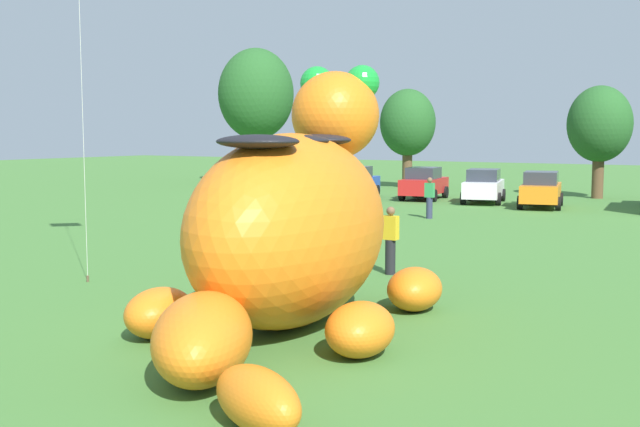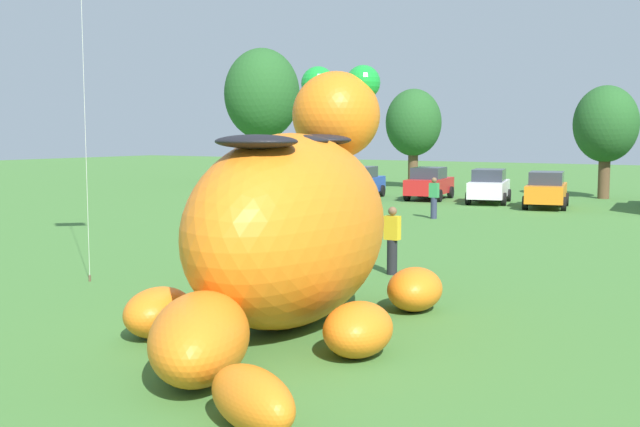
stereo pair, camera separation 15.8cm
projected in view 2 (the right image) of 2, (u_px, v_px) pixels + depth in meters
ground_plane at (238, 325)px, 14.53m from camera, size 160.00×160.00×0.00m
giant_inflatable_creature at (292, 226)px, 14.52m from camera, size 6.50×9.19×4.99m
car_blue at (360, 182)px, 42.72m from camera, size 2.55×4.36×1.72m
car_red at (429, 183)px, 41.73m from camera, size 2.42×4.32×1.72m
car_white at (489, 186)px, 39.59m from camera, size 2.63×4.38×1.72m
car_orange at (546, 190)px, 37.06m from camera, size 2.58×4.37×1.72m
tree_far_left at (262, 95)px, 55.45m from camera, size 5.34×5.34×9.48m
tree_left at (413, 123)px, 50.27m from camera, size 3.57×3.57×6.34m
tree_mid_left at (606, 125)px, 41.98m from camera, size 3.42×3.42×6.07m
spectator_near_inflatable at (434, 198)px, 32.40m from camera, size 0.38×0.26×1.71m
spectator_mid_field at (392, 241)px, 19.61m from camera, size 0.38×0.26×1.71m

